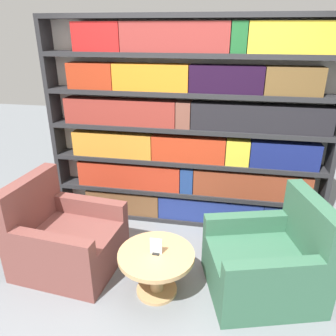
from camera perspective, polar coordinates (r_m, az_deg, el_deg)
name	(u,v)px	position (r m, az deg, el deg)	size (l,w,h in m)	color
ground_plane	(163,298)	(3.11, -0.84, -21.74)	(14.00, 14.00, 0.00)	slate
bookshelf	(190,130)	(3.68, 3.89, 6.61)	(3.15, 0.30, 2.33)	silver
armchair_left	(65,240)	(3.42, -17.55, -11.79)	(0.99, 0.89, 0.90)	brown
armchair_right	(268,263)	(3.13, 17.00, -15.49)	(1.10, 1.03, 0.90)	#336047
coffee_table	(156,264)	(2.98, -2.04, -16.42)	(0.67, 0.67, 0.42)	tan
table_sign	(156,247)	(2.86, -2.09, -13.63)	(0.10, 0.06, 0.15)	black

